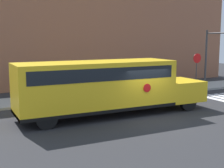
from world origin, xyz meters
The scene contains 6 objects.
ground_plane centered at (0.00, 0.00, 0.00)m, with size 60.00×60.00×0.00m, color #28282B.
sidewalk_strip centered at (0.00, 6.50, 0.07)m, with size 44.00×3.00×0.15m.
building_backdrop centered at (0.00, 13.00, 4.47)m, with size 32.00×4.00×8.94m.
school_bus centered at (-1.86, 1.32, 1.67)m, with size 10.63×2.57×2.92m.
stop_sign centered at (8.05, 5.47, 1.96)m, with size 0.76×0.10×2.92m.
traffic_light centered at (9.10, 4.16, 3.22)m, with size 0.28×4.12×4.74m.
Camera 1 is at (-8.78, -13.40, 4.12)m, focal length 50.00 mm.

